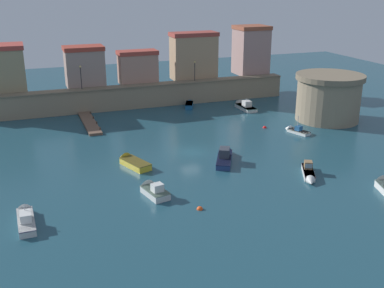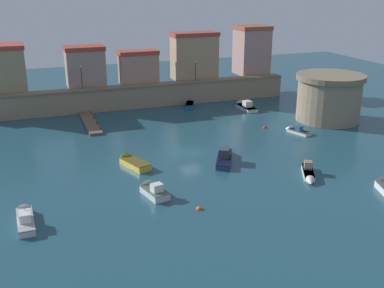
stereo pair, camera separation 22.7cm
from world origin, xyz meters
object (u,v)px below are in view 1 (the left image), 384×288
at_px(quay_lamp_1, 195,68).
at_px(moored_boat_0, 131,162).
at_px(moored_boat_1, 243,106).
at_px(moored_boat_7, 309,174).
at_px(mooring_buoy_0, 265,128).
at_px(moored_boat_3, 225,156).
at_px(moored_boat_6, 189,104).
at_px(moored_boat_5, 25,217).
at_px(quay_lamp_0, 81,74).
at_px(mooring_buoy_1, 200,209).
at_px(moored_boat_2, 295,130).
at_px(fortress_tower, 328,97).
at_px(moored_boat_8, 152,190).

height_order(quay_lamp_1, moored_boat_0, quay_lamp_1).
relative_size(moored_boat_0, moored_boat_1, 0.92).
relative_size(moored_boat_7, mooring_buoy_0, 9.12).
relative_size(moored_boat_3, moored_boat_6, 1.58).
bearing_deg(moored_boat_5, quay_lamp_0, -17.47).
bearing_deg(mooring_buoy_0, mooring_buoy_1, -131.10).
bearing_deg(moored_boat_1, moored_boat_2, -177.04).
height_order(fortress_tower, moored_boat_7, fortress_tower).
relative_size(quay_lamp_0, moored_boat_5, 0.62).
xyz_separation_m(moored_boat_1, mooring_buoy_0, (-2.01, -11.39, -0.43)).
bearing_deg(moored_boat_8, quay_lamp_0, -9.08).
bearing_deg(moored_boat_3, moored_boat_6, 17.08).
bearing_deg(moored_boat_8, moored_boat_5, 84.73).
distance_m(moored_boat_5, moored_boat_7, 29.90).
bearing_deg(quay_lamp_1, mooring_buoy_1, -109.85).
xyz_separation_m(moored_boat_0, moored_boat_2, (24.99, 4.25, -0.11)).
distance_m(quay_lamp_0, moored_boat_1, 27.45).
bearing_deg(quay_lamp_1, moored_boat_3, -103.21).
distance_m(quay_lamp_1, moored_boat_6, 6.71).
xyz_separation_m(moored_boat_5, moored_boat_7, (29.90, -0.19, -0.02)).
relative_size(quay_lamp_1, moored_boat_8, 0.76).
xyz_separation_m(moored_boat_2, mooring_buoy_0, (-3.04, 3.42, -0.31)).
relative_size(quay_lamp_1, moored_boat_6, 0.81).
bearing_deg(moored_boat_5, moored_boat_6, -41.59).
height_order(moored_boat_1, moored_boat_6, moored_boat_1).
relative_size(moored_boat_6, moored_boat_7, 0.82).
distance_m(moored_boat_0, moored_boat_5, 15.91).
bearing_deg(moored_boat_3, moored_boat_2, -37.69).
height_order(fortress_tower, moored_boat_5, fortress_tower).
relative_size(fortress_tower, moored_boat_7, 1.97).
distance_m(moored_boat_7, mooring_buoy_0, 18.56).
height_order(fortress_tower, quay_lamp_0, quay_lamp_0).
height_order(moored_boat_7, mooring_buoy_0, moored_boat_7).
distance_m(fortress_tower, mooring_buoy_0, 11.67).
distance_m(fortress_tower, moored_boat_7, 24.21).
xyz_separation_m(moored_boat_1, moored_boat_5, (-36.19, -29.26, 0.01)).
height_order(moored_boat_1, moored_boat_8, moored_boat_1).
xyz_separation_m(moored_boat_3, mooring_buoy_0, (10.86, 9.89, -0.52)).
bearing_deg(moored_boat_5, moored_boat_0, -51.75).
bearing_deg(moored_boat_8, mooring_buoy_1, -158.46).
bearing_deg(moored_boat_7, moored_boat_8, -68.38).
relative_size(fortress_tower, moored_boat_1, 1.68).
height_order(quay_lamp_0, mooring_buoy_1, quay_lamp_0).
bearing_deg(moored_boat_0, mooring_buoy_1, 174.47).
relative_size(moored_boat_1, mooring_buoy_1, 10.23).
xyz_separation_m(quay_lamp_1, moored_boat_0, (-17.68, -25.85, -5.76)).
height_order(quay_lamp_1, moored_boat_1, quay_lamp_1).
bearing_deg(moored_boat_8, moored_boat_2, -75.25).
bearing_deg(mooring_buoy_0, moored_boat_0, -160.73).
relative_size(moored_boat_6, moored_boat_8, 0.94).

